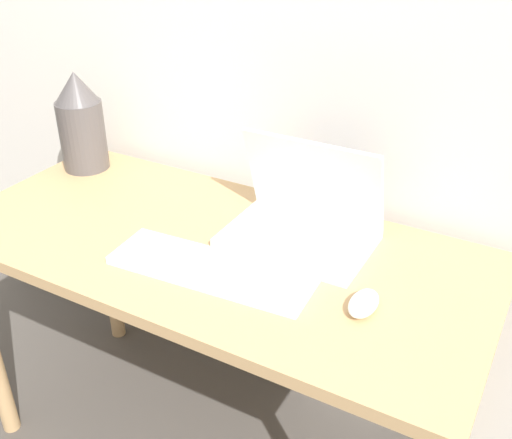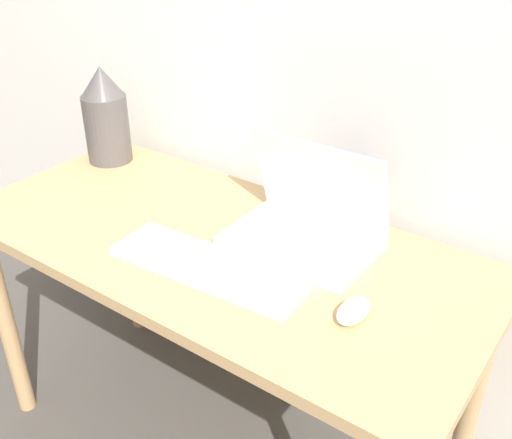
# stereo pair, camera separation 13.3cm
# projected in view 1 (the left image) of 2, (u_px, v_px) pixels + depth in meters

# --- Properties ---
(desk) EXTENTS (1.33, 0.61, 0.72)m
(desk) POSITION_uv_depth(u_px,v_px,m) (214.00, 275.00, 1.48)
(desk) COLOR tan
(desk) RESTS_ON ground_plane
(laptop) EXTENTS (0.35, 0.24, 0.25)m
(laptop) POSITION_uv_depth(u_px,v_px,m) (303.00, 218.00, 1.43)
(laptop) COLOR white
(laptop) RESTS_ON desk
(keyboard) EXTENTS (0.47, 0.17, 0.02)m
(keyboard) POSITION_uv_depth(u_px,v_px,m) (211.00, 269.00, 1.32)
(keyboard) COLOR white
(keyboard) RESTS_ON desk
(mouse) EXTENTS (0.06, 0.10, 0.03)m
(mouse) POSITION_uv_depth(u_px,v_px,m) (364.00, 303.00, 1.21)
(mouse) COLOR white
(mouse) RESTS_ON desk
(vase) EXTENTS (0.13, 0.13, 0.29)m
(vase) POSITION_uv_depth(u_px,v_px,m) (81.00, 122.00, 1.74)
(vase) COLOR #514C4C
(vase) RESTS_ON desk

